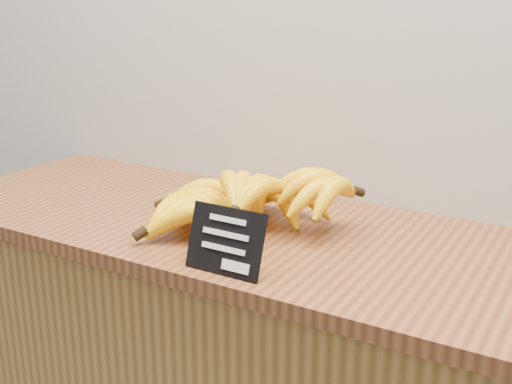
% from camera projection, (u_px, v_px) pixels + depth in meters
% --- Properties ---
extents(counter_top, '(1.56, 0.54, 0.03)m').
position_uv_depth(counter_top, '(268.00, 235.00, 1.30)').
color(counter_top, brown).
rests_on(counter_top, counter).
extents(chalkboard_sign, '(0.14, 0.04, 0.11)m').
position_uv_depth(chalkboard_sign, '(225.00, 241.00, 1.08)').
color(chalkboard_sign, black).
rests_on(chalkboard_sign, counter_top).
extents(banana_pile, '(0.49, 0.40, 0.12)m').
position_uv_depth(banana_pile, '(249.00, 200.00, 1.30)').
color(banana_pile, yellow).
rests_on(banana_pile, counter_top).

